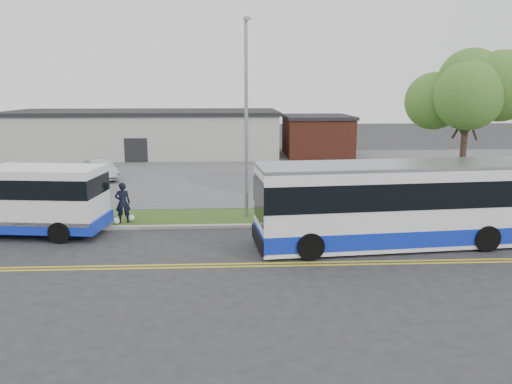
{
  "coord_description": "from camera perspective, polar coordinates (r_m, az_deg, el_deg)",
  "views": [
    {
      "loc": [
        2.24,
        -21.56,
        6.45
      ],
      "look_at": [
        3.41,
        1.61,
        1.6
      ],
      "focal_mm": 35.0,
      "sensor_mm": 36.0,
      "label": 1
    }
  ],
  "objects": [
    {
      "name": "pedestrian",
      "position": [
        24.62,
        -14.99,
        -1.18
      ],
      "size": [
        0.8,
        0.61,
        1.98
      ],
      "primitive_type": "imported",
      "rotation": [
        0.0,
        0.0,
        3.35
      ],
      "color": "black",
      "rests_on": "verge"
    },
    {
      "name": "lane_line_north",
      "position": [
        18.98,
        -9.59,
        -8.21
      ],
      "size": [
        70.0,
        0.12,
        0.01
      ],
      "primitive_type": "cube",
      "color": "gold",
      "rests_on": "ground"
    },
    {
      "name": "ground",
      "position": [
        22.62,
        -8.49,
        -4.9
      ],
      "size": [
        140.0,
        140.0,
        0.0
      ],
      "primitive_type": "plane",
      "color": "#28282B",
      "rests_on": "ground"
    },
    {
      "name": "lane_line_south",
      "position": [
        18.7,
        -9.7,
        -8.53
      ],
      "size": [
        70.0,
        0.12,
        0.01
      ],
      "primitive_type": "cube",
      "color": "gold",
      "rests_on": "ground"
    },
    {
      "name": "brick_wing",
      "position": [
        48.49,
        6.96,
        6.41
      ],
      "size": [
        6.3,
        7.3,
        3.9
      ],
      "color": "brown",
      "rests_on": "ground"
    },
    {
      "name": "curb",
      "position": [
        23.65,
        -8.24,
        -3.96
      ],
      "size": [
        80.0,
        0.3,
        0.15
      ],
      "primitive_type": "cube",
      "color": "#9E9B93",
      "rests_on": "ground"
    },
    {
      "name": "parked_car_a",
      "position": [
        36.96,
        -17.33,
        2.48
      ],
      "size": [
        3.35,
        4.47,
        1.41
      ],
      "primitive_type": "imported",
      "rotation": [
        0.0,
        0.0,
        0.5
      ],
      "color": "#9DA0A4",
      "rests_on": "parking_lot"
    },
    {
      "name": "transit_bus",
      "position": [
        21.55,
        16.68,
        -1.32
      ],
      "size": [
        12.62,
        3.97,
        3.44
      ],
      "rotation": [
        0.0,
        0.0,
        0.09
      ],
      "color": "white",
      "rests_on": "ground"
    },
    {
      "name": "grocery_bag_left",
      "position": [
        24.64,
        -15.69,
        -3.19
      ],
      "size": [
        0.32,
        0.32,
        0.32
      ],
      "primitive_type": "sphere",
      "color": "white",
      "rests_on": "verge"
    },
    {
      "name": "verge",
      "position": [
        25.39,
        -7.87,
        -2.91
      ],
      "size": [
        80.0,
        3.3,
        0.1
      ],
      "primitive_type": "cube",
      "color": "#2F4416",
      "rests_on": "ground"
    },
    {
      "name": "parked_car_b",
      "position": [
        34.03,
        -21.35,
        1.33
      ],
      "size": [
        2.77,
        4.71,
        1.28
      ],
      "primitive_type": "imported",
      "rotation": [
        0.0,
        0.0,
        0.23
      ],
      "color": "white",
      "rests_on": "parking_lot"
    },
    {
      "name": "grocery_bag_right",
      "position": [
        24.99,
        -14.1,
        -2.9
      ],
      "size": [
        0.32,
        0.32,
        0.32
      ],
      "primitive_type": "sphere",
      "color": "white",
      "rests_on": "verge"
    },
    {
      "name": "parking_lot",
      "position": [
        39.16,
        -6.14,
        2.33
      ],
      "size": [
        80.0,
        25.0,
        0.1
      ],
      "primitive_type": "cube",
      "color": "#4C4C4F",
      "rests_on": "ground"
    },
    {
      "name": "tree_east",
      "position": [
        27.24,
        23.08,
        10.37
      ],
      "size": [
        5.2,
        5.2,
        8.33
      ],
      "color": "#3E2821",
      "rests_on": "verge"
    },
    {
      "name": "commercial_building",
      "position": [
        49.44,
        -12.57,
        6.58
      ],
      "size": [
        25.4,
        10.4,
        4.35
      ],
      "color": "#9E9E99",
      "rests_on": "ground"
    },
    {
      "name": "streetlight_near",
      "position": [
        24.33,
        -1.12,
        8.94
      ],
      "size": [
        0.35,
        1.53,
        9.5
      ],
      "color": "gray",
      "rests_on": "verge"
    },
    {
      "name": "shuttle_bus",
      "position": [
        24.32,
        -24.56,
        -0.7
      ],
      "size": [
        8.21,
        3.51,
        3.06
      ],
      "rotation": [
        0.0,
        0.0,
        -0.12
      ],
      "color": "#1129B9",
      "rests_on": "ground"
    }
  ]
}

